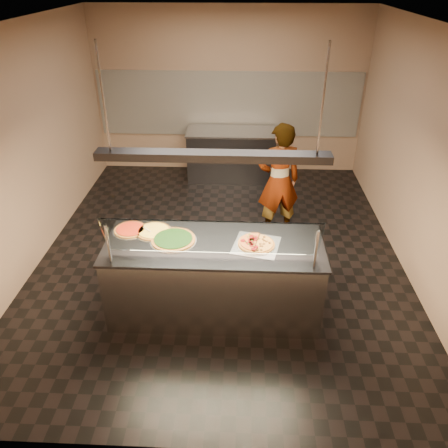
{
  "coord_description": "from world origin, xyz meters",
  "views": [
    {
      "loc": [
        0.28,
        -5.2,
        3.55
      ],
      "look_at": [
        0.09,
        -0.95,
        1.02
      ],
      "focal_mm": 35.0,
      "sensor_mm": 36.0,
      "label": 1
    }
  ],
  "objects_px": {
    "sneeze_guard": "(211,238)",
    "half_pizza_pepperoni": "(248,242)",
    "pizza_spinach": "(173,239)",
    "worker": "(279,181)",
    "half_pizza_sausage": "(265,243)",
    "pizza_tomato": "(130,229)",
    "serving_counter": "(215,278)",
    "pizza_spatula": "(152,230)",
    "prep_table": "(231,155)",
    "heat_lamp_housing": "(213,156)",
    "perforated_tray": "(256,245)",
    "pizza_cheese": "(154,231)"
  },
  "relations": [
    {
      "from": "serving_counter",
      "to": "sneeze_guard",
      "type": "relative_size",
      "value": 1.11
    },
    {
      "from": "pizza_tomato",
      "to": "heat_lamp_housing",
      "type": "distance_m",
      "value": 1.42
    },
    {
      "from": "sneeze_guard",
      "to": "half_pizza_pepperoni",
      "type": "xyz_separation_m",
      "value": [
        0.36,
        0.33,
        -0.26
      ]
    },
    {
      "from": "perforated_tray",
      "to": "heat_lamp_housing",
      "type": "distance_m",
      "value": 1.11
    },
    {
      "from": "sneeze_guard",
      "to": "half_pizza_sausage",
      "type": "xyz_separation_m",
      "value": [
        0.55,
        0.33,
        -0.27
      ]
    },
    {
      "from": "pizza_spinach",
      "to": "prep_table",
      "type": "relative_size",
      "value": 0.31
    },
    {
      "from": "half_pizza_pepperoni",
      "to": "pizza_spinach",
      "type": "distance_m",
      "value": 0.82
    },
    {
      "from": "sneeze_guard",
      "to": "prep_table",
      "type": "xyz_separation_m",
      "value": [
        0.08,
        4.12,
        -0.76
      ]
    },
    {
      "from": "heat_lamp_housing",
      "to": "pizza_cheese",
      "type": "bearing_deg",
      "value": 163.2
    },
    {
      "from": "half_pizza_pepperoni",
      "to": "pizza_tomato",
      "type": "relative_size",
      "value": 1.08
    },
    {
      "from": "pizza_tomato",
      "to": "heat_lamp_housing",
      "type": "relative_size",
      "value": 0.17
    },
    {
      "from": "half_pizza_sausage",
      "to": "pizza_tomato",
      "type": "height_order",
      "value": "half_pizza_sausage"
    },
    {
      "from": "half_pizza_sausage",
      "to": "pizza_cheese",
      "type": "xyz_separation_m",
      "value": [
        -1.25,
        0.22,
        -0.01
      ]
    },
    {
      "from": "serving_counter",
      "to": "half_pizza_pepperoni",
      "type": "xyz_separation_m",
      "value": [
        0.36,
        -0.01,
        0.5
      ]
    },
    {
      "from": "serving_counter",
      "to": "worker",
      "type": "relative_size",
      "value": 1.38
    },
    {
      "from": "perforated_tray",
      "to": "pizza_tomato",
      "type": "bearing_deg",
      "value": 170.31
    },
    {
      "from": "sneeze_guard",
      "to": "prep_table",
      "type": "distance_m",
      "value": 4.19
    },
    {
      "from": "pizza_spinach",
      "to": "pizza_spatula",
      "type": "distance_m",
      "value": 0.31
    },
    {
      "from": "half_pizza_sausage",
      "to": "half_pizza_pepperoni",
      "type": "bearing_deg",
      "value": 179.81
    },
    {
      "from": "pizza_spinach",
      "to": "pizza_tomato",
      "type": "xyz_separation_m",
      "value": [
        -0.52,
        0.19,
        -0.0
      ]
    },
    {
      "from": "sneeze_guard",
      "to": "prep_table",
      "type": "bearing_deg",
      "value": 88.92
    },
    {
      "from": "serving_counter",
      "to": "heat_lamp_housing",
      "type": "height_order",
      "value": "heat_lamp_housing"
    },
    {
      "from": "sneeze_guard",
      "to": "half_pizza_sausage",
      "type": "height_order",
      "value": "sneeze_guard"
    },
    {
      "from": "pizza_spinach",
      "to": "half_pizza_pepperoni",
      "type": "bearing_deg",
      "value": -4.11
    },
    {
      "from": "pizza_spinach",
      "to": "worker",
      "type": "height_order",
      "value": "worker"
    },
    {
      "from": "pizza_spatula",
      "to": "half_pizza_pepperoni",
      "type": "bearing_deg",
      "value": -11.5
    },
    {
      "from": "prep_table",
      "to": "half_pizza_pepperoni",
      "type": "bearing_deg",
      "value": -85.67
    },
    {
      "from": "sneeze_guard",
      "to": "pizza_cheese",
      "type": "bearing_deg",
      "value": 141.63
    },
    {
      "from": "sneeze_guard",
      "to": "half_pizza_pepperoni",
      "type": "height_order",
      "value": "sneeze_guard"
    },
    {
      "from": "pizza_spatula",
      "to": "prep_table",
      "type": "xyz_separation_m",
      "value": [
        0.79,
        3.57,
        -0.49
      ]
    },
    {
      "from": "serving_counter",
      "to": "pizza_spatula",
      "type": "xyz_separation_m",
      "value": [
        -0.72,
        0.21,
        0.49
      ]
    },
    {
      "from": "perforated_tray",
      "to": "pizza_cheese",
      "type": "distance_m",
      "value": 1.18
    },
    {
      "from": "pizza_spinach",
      "to": "prep_table",
      "type": "xyz_separation_m",
      "value": [
        0.53,
        3.73,
        -0.48
      ]
    },
    {
      "from": "pizza_tomato",
      "to": "pizza_spatula",
      "type": "distance_m",
      "value": 0.26
    },
    {
      "from": "perforated_tray",
      "to": "pizza_tomato",
      "type": "relative_size",
      "value": 1.44
    },
    {
      "from": "pizza_spatula",
      "to": "half_pizza_sausage",
      "type": "bearing_deg",
      "value": -9.85
    },
    {
      "from": "perforated_tray",
      "to": "pizza_spinach",
      "type": "relative_size",
      "value": 1.1
    },
    {
      "from": "sneeze_guard",
      "to": "pizza_cheese",
      "type": "height_order",
      "value": "sneeze_guard"
    },
    {
      "from": "serving_counter",
      "to": "pizza_spatula",
      "type": "bearing_deg",
      "value": 163.73
    },
    {
      "from": "half_pizza_pepperoni",
      "to": "worker",
      "type": "distance_m",
      "value": 1.85
    },
    {
      "from": "perforated_tray",
      "to": "worker",
      "type": "relative_size",
      "value": 0.33
    },
    {
      "from": "half_pizza_pepperoni",
      "to": "half_pizza_sausage",
      "type": "height_order",
      "value": "half_pizza_pepperoni"
    },
    {
      "from": "sneeze_guard",
      "to": "heat_lamp_housing",
      "type": "distance_m",
      "value": 0.8
    },
    {
      "from": "pizza_spatula",
      "to": "heat_lamp_housing",
      "type": "xyz_separation_m",
      "value": [
        0.72,
        -0.21,
        0.99
      ]
    },
    {
      "from": "pizza_cheese",
      "to": "heat_lamp_housing",
      "type": "height_order",
      "value": "heat_lamp_housing"
    },
    {
      "from": "serving_counter",
      "to": "heat_lamp_housing",
      "type": "xyz_separation_m",
      "value": [
        0.0,
        0.0,
        1.48
      ]
    },
    {
      "from": "pizza_tomato",
      "to": "worker",
      "type": "relative_size",
      "value": 0.23
    },
    {
      "from": "pizza_spatula",
      "to": "sneeze_guard",
      "type": "bearing_deg",
      "value": -37.66
    },
    {
      "from": "heat_lamp_housing",
      "to": "sneeze_guard",
      "type": "bearing_deg",
      "value": -90.0
    },
    {
      "from": "pizza_tomato",
      "to": "pizza_spatula",
      "type": "height_order",
      "value": "pizza_spatula"
    }
  ]
}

